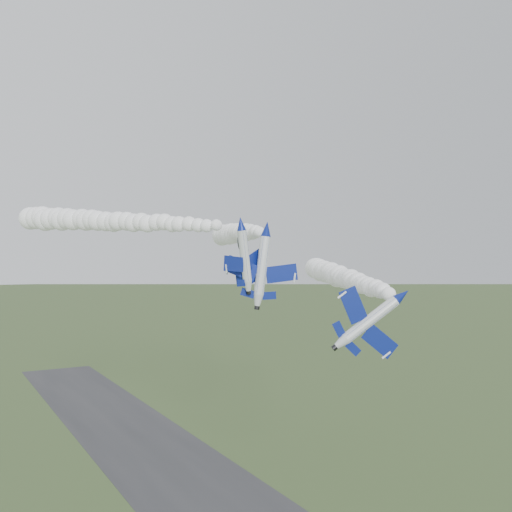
% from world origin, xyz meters
% --- Properties ---
extents(runway, '(24.00, 260.00, 0.04)m').
position_xyz_m(runway, '(0.00, 30.00, 0.02)').
color(runway, '#303033').
rests_on(runway, ground).
extents(jet_lead, '(6.52, 10.94, 7.63)m').
position_xyz_m(jet_lead, '(7.95, -11.04, 35.99)').
color(jet_lead, silver).
extents(smoke_trail_jet_lead, '(29.67, 58.28, 4.63)m').
position_xyz_m(smoke_trail_jet_lead, '(22.79, 19.21, 37.22)').
color(smoke_trail_jet_lead, white).
extents(jet_pair_left, '(9.79, 11.43, 3.24)m').
position_xyz_m(jet_pair_left, '(-0.22, 14.07, 45.69)').
color(jet_pair_left, silver).
extents(smoke_trail_jet_pair_left, '(25.50, 55.79, 4.80)m').
position_xyz_m(smoke_trail_jet_pair_left, '(-12.01, 43.67, 47.42)').
color(smoke_trail_jet_pair_left, white).
extents(jet_pair_right, '(11.45, 13.36, 3.48)m').
position_xyz_m(jet_pair_right, '(4.31, 14.24, 45.02)').
color(jet_pair_right, silver).
extents(smoke_trail_jet_pair_right, '(22.78, 56.20, 5.02)m').
position_xyz_m(smoke_trail_jet_pair_right, '(15.08, 44.72, 45.90)').
color(smoke_trail_jet_pair_right, white).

